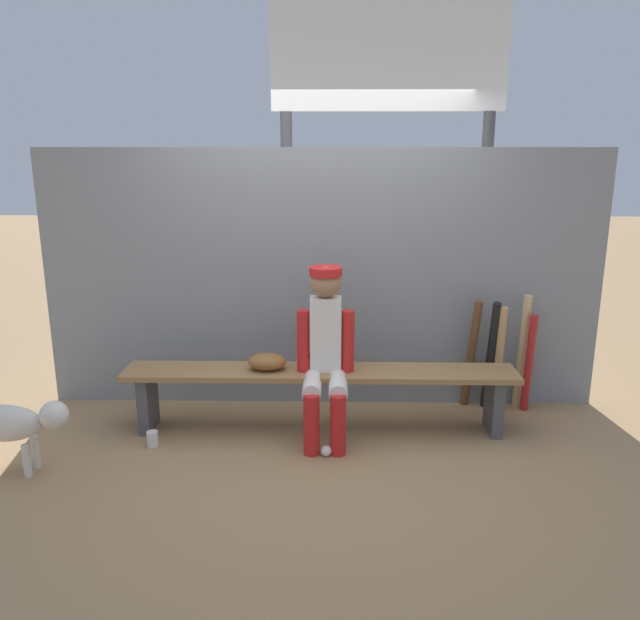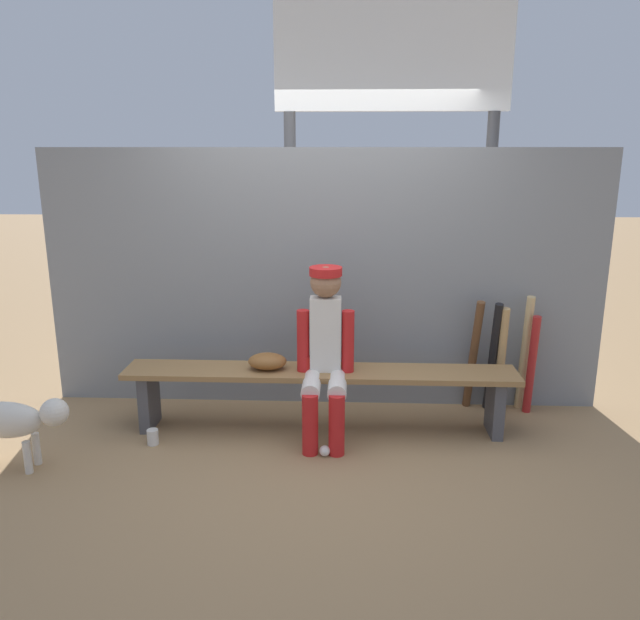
% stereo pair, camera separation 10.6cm
% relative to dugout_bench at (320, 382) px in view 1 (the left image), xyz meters
% --- Properties ---
extents(ground_plane, '(30.00, 30.00, 0.00)m').
position_rel_dugout_bench_xyz_m(ground_plane, '(0.00, 0.00, -0.37)').
color(ground_plane, '#9E7A51').
extents(chainlink_fence, '(4.39, 0.03, 2.04)m').
position_rel_dugout_bench_xyz_m(chainlink_fence, '(0.00, 0.54, 0.65)').
color(chainlink_fence, gray).
rests_on(chainlink_fence, ground_plane).
extents(dugout_bench, '(2.85, 0.36, 0.47)m').
position_rel_dugout_bench_xyz_m(dugout_bench, '(0.00, 0.00, 0.00)').
color(dugout_bench, olive).
rests_on(dugout_bench, ground_plane).
extents(player_seated, '(0.41, 0.55, 1.23)m').
position_rel_dugout_bench_xyz_m(player_seated, '(0.04, -0.11, 0.30)').
color(player_seated, silver).
rests_on(player_seated, ground_plane).
extents(baseball_glove, '(0.28, 0.20, 0.12)m').
position_rel_dugout_bench_xyz_m(baseball_glove, '(-0.38, 0.00, 0.16)').
color(baseball_glove, brown).
rests_on(baseball_glove, dugout_bench).
extents(bat_wood_dark, '(0.11, 0.24, 0.92)m').
position_rel_dugout_bench_xyz_m(bat_wood_dark, '(1.19, 0.42, 0.08)').
color(bat_wood_dark, brown).
rests_on(bat_wood_dark, ground_plane).
extents(bat_aluminum_black, '(0.07, 0.23, 0.91)m').
position_rel_dugout_bench_xyz_m(bat_aluminum_black, '(1.33, 0.38, 0.08)').
color(bat_aluminum_black, black).
rests_on(bat_aluminum_black, ground_plane).
extents(bat_wood_tan, '(0.09, 0.20, 0.88)m').
position_rel_dugout_bench_xyz_m(bat_wood_tan, '(1.39, 0.36, 0.06)').
color(bat_wood_tan, tan).
rests_on(bat_wood_tan, ground_plane).
extents(bat_wood_natural, '(0.07, 0.16, 0.94)m').
position_rel_dugout_bench_xyz_m(bat_wood_natural, '(1.59, 0.44, 0.10)').
color(bat_wood_natural, tan).
rests_on(bat_wood_natural, ground_plane).
extents(bat_aluminum_red, '(0.07, 0.13, 0.80)m').
position_rel_dugout_bench_xyz_m(bat_aluminum_red, '(1.63, 0.37, 0.03)').
color(bat_aluminum_red, '#B22323').
rests_on(bat_aluminum_red, ground_plane).
extents(baseball, '(0.07, 0.07, 0.07)m').
position_rel_dugout_bench_xyz_m(baseball, '(0.05, -0.41, -0.34)').
color(baseball, white).
rests_on(baseball, ground_plane).
extents(cup_on_ground, '(0.08, 0.08, 0.11)m').
position_rel_dugout_bench_xyz_m(cup_on_ground, '(-1.17, -0.29, -0.32)').
color(cup_on_ground, silver).
rests_on(cup_on_ground, ground_plane).
extents(cup_on_bench, '(0.08, 0.08, 0.11)m').
position_rel_dugout_bench_xyz_m(cup_on_bench, '(-0.10, -0.02, 0.15)').
color(cup_on_bench, red).
rests_on(cup_on_bench, dugout_bench).
extents(scoreboard, '(2.21, 0.27, 3.53)m').
position_rel_dugout_bench_xyz_m(scoreboard, '(0.60, 1.18, 2.09)').
color(scoreboard, '#3F3F42').
rests_on(scoreboard, ground_plane).
extents(dog, '(0.84, 0.20, 0.49)m').
position_rel_dugout_bench_xyz_m(dog, '(-1.95, -0.66, -0.04)').
color(dog, beige).
rests_on(dog, ground_plane).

